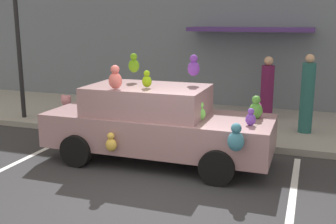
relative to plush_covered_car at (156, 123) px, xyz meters
name	(u,v)px	position (x,y,z in m)	size (l,w,h in m)	color
ground_plane	(155,199)	(0.65, -1.74, -0.80)	(60.00, 60.00, 0.00)	#2D2D30
sidewalk	(221,123)	(0.65, 3.26, -0.73)	(24.00, 4.00, 0.15)	gray
storefront_building	(239,7)	(0.65, 5.41, 2.39)	(24.00, 1.25, 6.40)	slate
parking_stripe_front	(293,193)	(2.76, -0.74, -0.80)	(0.12, 3.60, 0.01)	silver
parking_stripe_rear	(27,158)	(-2.62, -0.74, -0.80)	(0.12, 3.60, 0.01)	silver
plush_covered_car	(156,123)	(0.00, 0.00, 0.00)	(4.55, 1.99, 2.16)	gray
teddy_bear_on_sidewalk	(67,109)	(-3.21, 1.71, -0.31)	(0.39, 0.32, 0.74)	pink
street_lamp_post	(18,39)	(-4.66, 1.76, 1.52)	(0.28, 0.28, 3.50)	black
pedestrian_near_shopfront	(307,96)	(2.84, 2.72, 0.24)	(0.32, 0.32, 1.90)	#255A57
pedestrian_by_lamp	(267,89)	(1.76, 4.05, 0.14)	(0.35, 0.35, 1.70)	#641A47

